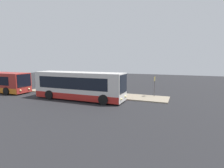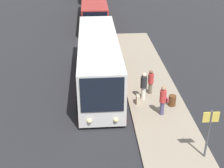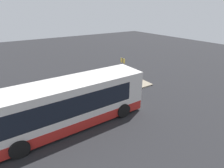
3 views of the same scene
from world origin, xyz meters
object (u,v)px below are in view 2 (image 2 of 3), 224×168
object	(u,v)px
bus_second	(94,10)
passenger_waiting	(144,85)
passenger_with_bags	(163,99)
sign_post	(209,128)
suitcase	(138,99)
trash_bin	(172,101)
passenger_boarding	(151,81)
bus_lead	(99,62)

from	to	relation	value
bus_second	passenger_waiting	world-z (taller)	bus_second
passenger_waiting	passenger_with_bags	distance (m)	1.96
bus_second	sign_post	xyz separation A→B (m)	(22.41, 4.61, 0.31)
suitcase	passenger_waiting	bearing A→B (deg)	144.06
trash_bin	bus_second	bearing A→B (deg)	-166.76
passenger_boarding	suitcase	distance (m)	1.65
passenger_waiting	passenger_with_bags	bearing A→B (deg)	147.97
sign_post	trash_bin	size ratio (longest dim) A/B	3.80
passenger_boarding	passenger_with_bags	world-z (taller)	passenger_with_bags
passenger_with_bags	trash_bin	bearing A→B (deg)	112.28
bus_second	passenger_with_bags	size ratio (longest dim) A/B	6.62
passenger_boarding	trash_bin	world-z (taller)	passenger_boarding
suitcase	trash_bin	size ratio (longest dim) A/B	1.26
passenger_boarding	passenger_waiting	xyz separation A→B (m)	(0.63, -0.55, 0.07)
passenger_with_bags	trash_bin	size ratio (longest dim) A/B	2.74
passenger_with_bags	sign_post	distance (m)	3.92
passenger_boarding	suitcase	xyz separation A→B (m)	(1.20, -0.96, -0.59)
suitcase	sign_post	world-z (taller)	sign_post
passenger_waiting	sign_post	bearing A→B (deg)	144.53
passenger_boarding	suitcase	size ratio (longest dim) A/B	1.97
passenger_with_bags	passenger_boarding	bearing A→B (deg)	159.20
bus_lead	sign_post	distance (m)	9.21
passenger_waiting	trash_bin	bearing A→B (deg)	-175.18
passenger_waiting	sign_post	xyz separation A→B (m)	(5.48, 1.99, 0.63)
bus_lead	passenger_with_bags	distance (m)	5.50
suitcase	sign_post	size ratio (longest dim) A/B	0.33
bus_lead	passenger_with_bags	bearing A→B (deg)	38.32
sign_post	passenger_waiting	bearing A→B (deg)	-160.03
passenger_boarding	passenger_with_bags	xyz separation A→B (m)	(2.43, 0.23, 0.10)
passenger_waiting	passenger_with_bags	size ratio (longest dim) A/B	0.99
suitcase	trash_bin	bearing A→B (deg)	80.54
bus_second	bus_lead	bearing A→B (deg)	0.00
passenger_boarding	trash_bin	distance (m)	1.93
passenger_with_bags	trash_bin	world-z (taller)	passenger_with_bags
bus_second	passenger_boarding	size ratio (longest dim) A/B	7.30
passenger_waiting	trash_bin	xyz separation A→B (m)	(0.90, 1.58, -0.63)
trash_bin	bus_lead	bearing A→B (deg)	-129.02
sign_post	passenger_boarding	bearing A→B (deg)	-166.75
sign_post	passenger_with_bags	bearing A→B (deg)	-161.77
passenger_with_bags	suitcase	size ratio (longest dim) A/B	2.17
bus_lead	trash_bin	bearing A→B (deg)	50.98
bus_lead	trash_bin	distance (m)	5.52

